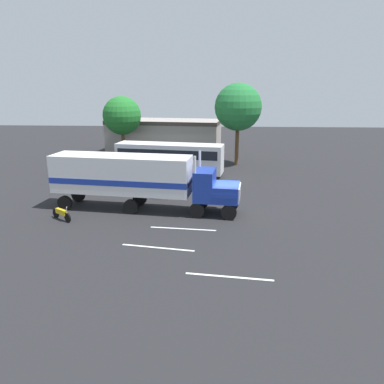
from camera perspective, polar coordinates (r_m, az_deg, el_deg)
The scene contains 12 objects.
ground_plane at distance 28.08m, azimuth 5.26°, elevation -3.12°, with size 120.00×120.00×0.00m, color #232326.
lane_stripe_near at distance 24.85m, azimuth -1.38°, elevation -5.64°, with size 4.40×0.16×0.01m, color silver.
lane_stripe_mid at distance 22.18m, azimuth -5.26°, elevation -8.48°, with size 4.40×0.16×0.01m, color silver.
lane_stripe_far at distance 19.09m, azimuth 5.70°, elevation -12.79°, with size 4.40×0.16×0.01m, color silver.
semi_truck at distance 28.27m, azimuth -8.60°, elevation 2.23°, with size 14.36×4.31×4.50m.
person_bystander at distance 31.13m, azimuth -5.25°, elevation 0.53°, with size 0.34×0.46×1.63m.
parked_bus at distance 38.70m, azimuth -3.45°, elevation 5.42°, with size 11.26×4.24×3.40m.
parked_car at distance 40.43m, azimuth -17.15°, elevation 3.37°, with size 4.73×3.01×1.57m.
motorcycle at distance 27.83m, azimuth -19.34°, elevation -3.12°, with size 1.78×1.30×1.12m.
tree_left at distance 44.12m, azimuth 7.08°, elevation 12.75°, with size 5.41×5.41×9.46m.
tree_center at distance 49.24m, azimuth -10.67°, elevation 11.40°, with size 4.85×4.85×7.86m.
building_backdrop at distance 53.17m, azimuth -4.27°, elevation 8.76°, with size 16.17×7.97×4.53m.
Camera 1 is at (-1.11, -26.51, 9.20)m, focal length 34.85 mm.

